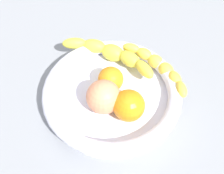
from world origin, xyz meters
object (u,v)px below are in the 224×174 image
at_px(peach_blush, 103,97).
at_px(fruit_bowl, 112,94).
at_px(orange_front, 111,79).
at_px(banana_draped_left, 159,66).
at_px(banana_draped_right, 111,53).
at_px(orange_mid_left, 129,106).

bearing_deg(peach_blush, fruit_bowl, 160.59).
relative_size(fruit_bowl, orange_front, 5.36).
relative_size(banana_draped_left, banana_draped_right, 0.68).
bearing_deg(fruit_bowl, orange_mid_left, 45.44).
xyz_separation_m(fruit_bowl, orange_mid_left, (0.04, 0.04, 0.03)).
distance_m(banana_draped_left, orange_front, 0.12).
height_order(orange_front, peach_blush, peach_blush).
height_order(fruit_bowl, banana_draped_right, banana_draped_right).
distance_m(banana_draped_left, orange_mid_left, 0.14).
bearing_deg(fruit_bowl, banana_draped_left, 132.19).
height_order(banana_draped_left, peach_blush, peach_blush).
bearing_deg(peach_blush, orange_front, 175.46).
distance_m(banana_draped_left, banana_draped_right, 0.12).
xyz_separation_m(banana_draped_right, peach_blush, (0.13, 0.01, 0.01)).
height_order(banana_draped_left, orange_front, orange_front).
bearing_deg(fruit_bowl, banana_draped_right, -167.75).
xyz_separation_m(banana_draped_left, orange_mid_left, (0.13, -0.05, 0.01)).
xyz_separation_m(banana_draped_left, orange_front, (0.06, -0.10, 0.01)).
distance_m(banana_draped_left, peach_blush, 0.16).
distance_m(fruit_bowl, orange_front, 0.03).
bearing_deg(orange_front, fruit_bowl, 18.55).
xyz_separation_m(orange_mid_left, peach_blush, (-0.01, -0.05, 0.00)).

